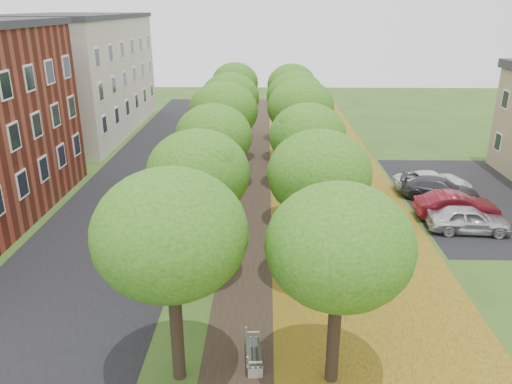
# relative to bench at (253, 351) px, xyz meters

# --- Properties ---
(ground) EXTENTS (120.00, 120.00, 0.00)m
(ground) POSITION_rel_bench_xyz_m (-0.10, -0.76, -0.42)
(ground) COLOR #2D4C19
(ground) RESTS_ON ground
(street_asphalt) EXTENTS (8.00, 70.00, 0.01)m
(street_asphalt) POSITION_rel_bench_xyz_m (-7.60, 14.24, -0.41)
(street_asphalt) COLOR black
(street_asphalt) RESTS_ON ground
(footpath) EXTENTS (3.20, 70.00, 0.01)m
(footpath) POSITION_rel_bench_xyz_m (-0.10, 14.24, -0.41)
(footpath) COLOR black
(footpath) RESTS_ON ground
(leaf_verge) EXTENTS (7.50, 70.00, 0.01)m
(leaf_verge) POSITION_rel_bench_xyz_m (4.90, 14.24, -0.41)
(leaf_verge) COLOR olive
(leaf_verge) RESTS_ON ground
(parking_lot) EXTENTS (9.00, 16.00, 0.01)m
(parking_lot) POSITION_rel_bench_xyz_m (13.40, 15.24, -0.41)
(parking_lot) COLOR black
(parking_lot) RESTS_ON ground
(tree_row_west) EXTENTS (4.14, 34.14, 6.57)m
(tree_row_west) POSITION_rel_bench_xyz_m (-2.30, 14.24, 4.37)
(tree_row_west) COLOR black
(tree_row_west) RESTS_ON ground
(tree_row_east) EXTENTS (4.14, 34.14, 6.57)m
(tree_row_east) POSITION_rel_bench_xyz_m (2.50, 14.24, 4.37)
(tree_row_east) COLOR black
(tree_row_east) RESTS_ON ground
(building_cream) EXTENTS (10.30, 20.30, 10.40)m
(building_cream) POSITION_rel_bench_xyz_m (-17.10, 32.24, 4.79)
(building_cream) COLOR beige
(building_cream) RESTS_ON ground
(bench) EXTENTS (0.61, 1.72, 0.80)m
(bench) POSITION_rel_bench_xyz_m (0.00, 0.00, 0.00)
(bench) COLOR #252E27
(bench) RESTS_ON ground
(car_silver) EXTENTS (4.26, 1.99, 1.41)m
(car_silver) POSITION_rel_bench_xyz_m (10.90, 10.36, 0.29)
(car_silver) COLOR silver
(car_silver) RESTS_ON ground
(car_red) EXTENTS (4.47, 1.62, 1.47)m
(car_red) POSITION_rel_bench_xyz_m (10.90, 12.09, 0.32)
(car_red) COLOR maroon
(car_red) RESTS_ON ground
(car_grey) EXTENTS (4.98, 3.41, 1.34)m
(car_grey) POSITION_rel_bench_xyz_m (10.90, 14.99, 0.25)
(car_grey) COLOR #35363B
(car_grey) RESTS_ON ground
(car_white) EXTENTS (4.96, 2.65, 1.33)m
(car_white) POSITION_rel_bench_xyz_m (10.90, 16.28, 0.25)
(car_white) COLOR silver
(car_white) RESTS_ON ground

